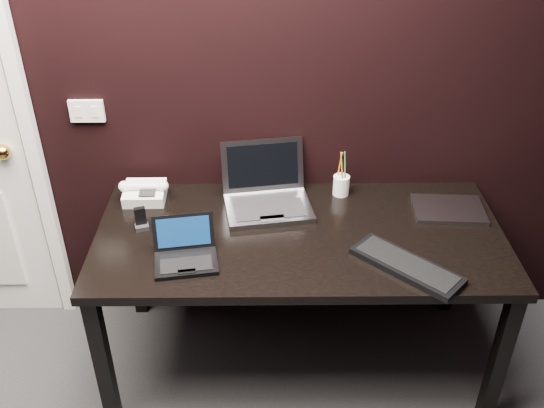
{
  "coord_description": "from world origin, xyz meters",
  "views": [
    {
      "loc": [
        0.16,
        -0.65,
        2.21
      ],
      "look_at": [
        0.18,
        1.35,
        0.91
      ],
      "focal_mm": 40.0,
      "sensor_mm": 36.0,
      "label": 1
    }
  ],
  "objects_px": {
    "ext_keyboard": "(407,266)",
    "closed_laptop": "(448,209)",
    "netbook": "(185,254)",
    "silver_laptop": "(267,196)",
    "mobile_phone": "(141,221)",
    "desk": "(299,247)",
    "pen_cup": "(341,184)",
    "desk_phone": "(145,192)"
  },
  "relations": [
    {
      "from": "desk",
      "to": "closed_laptop",
      "type": "bearing_deg",
      "value": 13.08
    },
    {
      "from": "pen_cup",
      "to": "desk_phone",
      "type": "bearing_deg",
      "value": -177.29
    },
    {
      "from": "netbook",
      "to": "ext_keyboard",
      "type": "distance_m",
      "value": 0.85
    },
    {
      "from": "silver_laptop",
      "to": "netbook",
      "type": "bearing_deg",
      "value": -129.07
    },
    {
      "from": "netbook",
      "to": "closed_laptop",
      "type": "relative_size",
      "value": 0.85
    },
    {
      "from": "desk_phone",
      "to": "desk",
      "type": "bearing_deg",
      "value": -20.88
    },
    {
      "from": "pen_cup",
      "to": "netbook",
      "type": "bearing_deg",
      "value": -143.52
    },
    {
      "from": "desk",
      "to": "netbook",
      "type": "bearing_deg",
      "value": -158.18
    },
    {
      "from": "desk",
      "to": "mobile_phone",
      "type": "xyz_separation_m",
      "value": [
        -0.66,
        0.04,
        0.11
      ]
    },
    {
      "from": "netbook",
      "to": "silver_laptop",
      "type": "height_order",
      "value": "silver_laptop"
    },
    {
      "from": "netbook",
      "to": "pen_cup",
      "type": "xyz_separation_m",
      "value": [
        0.66,
        0.49,
        0.02
      ]
    },
    {
      "from": "silver_laptop",
      "to": "closed_laptop",
      "type": "height_order",
      "value": "silver_laptop"
    },
    {
      "from": "ext_keyboard",
      "to": "netbook",
      "type": "bearing_deg",
      "value": 176.08
    },
    {
      "from": "ext_keyboard",
      "to": "closed_laptop",
      "type": "height_order",
      "value": "ext_keyboard"
    },
    {
      "from": "silver_laptop",
      "to": "closed_laptop",
      "type": "xyz_separation_m",
      "value": [
        0.8,
        -0.06,
        -0.04
      ]
    },
    {
      "from": "silver_laptop",
      "to": "desk_phone",
      "type": "xyz_separation_m",
      "value": [
        -0.55,
        0.05,
        -0.01
      ]
    },
    {
      "from": "ext_keyboard",
      "to": "pen_cup",
      "type": "xyz_separation_m",
      "value": [
        -0.2,
        0.54,
        0.04
      ]
    },
    {
      "from": "desk",
      "to": "ext_keyboard",
      "type": "relative_size",
      "value": 4.05
    },
    {
      "from": "closed_laptop",
      "to": "pen_cup",
      "type": "relative_size",
      "value": 1.46
    },
    {
      "from": "desk",
      "to": "ext_keyboard",
      "type": "xyz_separation_m",
      "value": [
        0.4,
        -0.24,
        0.09
      ]
    },
    {
      "from": "mobile_phone",
      "to": "pen_cup",
      "type": "distance_m",
      "value": 0.91
    },
    {
      "from": "netbook",
      "to": "ext_keyboard",
      "type": "height_order",
      "value": "netbook"
    },
    {
      "from": "silver_laptop",
      "to": "mobile_phone",
      "type": "height_order",
      "value": "silver_laptop"
    },
    {
      "from": "netbook",
      "to": "desk_phone",
      "type": "bearing_deg",
      "value": 117.5
    },
    {
      "from": "pen_cup",
      "to": "closed_laptop",
      "type": "bearing_deg",
      "value": -18.18
    },
    {
      "from": "desk",
      "to": "silver_laptop",
      "type": "relative_size",
      "value": 4.09
    },
    {
      "from": "desk",
      "to": "netbook",
      "type": "height_order",
      "value": "netbook"
    },
    {
      "from": "mobile_phone",
      "to": "pen_cup",
      "type": "relative_size",
      "value": 0.45
    },
    {
      "from": "closed_laptop",
      "to": "desk_phone",
      "type": "distance_m",
      "value": 1.35
    },
    {
      "from": "ext_keyboard",
      "to": "desk_phone",
      "type": "height_order",
      "value": "desk_phone"
    },
    {
      "from": "desk_phone",
      "to": "pen_cup",
      "type": "height_order",
      "value": "pen_cup"
    },
    {
      "from": "ext_keyboard",
      "to": "closed_laptop",
      "type": "distance_m",
      "value": 0.47
    },
    {
      "from": "silver_laptop",
      "to": "pen_cup",
      "type": "xyz_separation_m",
      "value": [
        0.34,
        0.09,
        0.0
      ]
    },
    {
      "from": "desk",
      "to": "ext_keyboard",
      "type": "bearing_deg",
      "value": -31.19
    },
    {
      "from": "desk",
      "to": "mobile_phone",
      "type": "distance_m",
      "value": 0.68
    },
    {
      "from": "closed_laptop",
      "to": "desk",
      "type": "bearing_deg",
      "value": -166.92
    },
    {
      "from": "closed_laptop",
      "to": "ext_keyboard",
      "type": "bearing_deg",
      "value": -123.67
    },
    {
      "from": "mobile_phone",
      "to": "silver_laptop",
      "type": "bearing_deg",
      "value": 17.79
    },
    {
      "from": "netbook",
      "to": "desk_phone",
      "type": "relative_size",
      "value": 1.21
    },
    {
      "from": "desk_phone",
      "to": "pen_cup",
      "type": "xyz_separation_m",
      "value": [
        0.89,
        0.04,
        0.01
      ]
    },
    {
      "from": "desk_phone",
      "to": "pen_cup",
      "type": "distance_m",
      "value": 0.89
    },
    {
      "from": "closed_laptop",
      "to": "pen_cup",
      "type": "distance_m",
      "value": 0.48
    }
  ]
}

